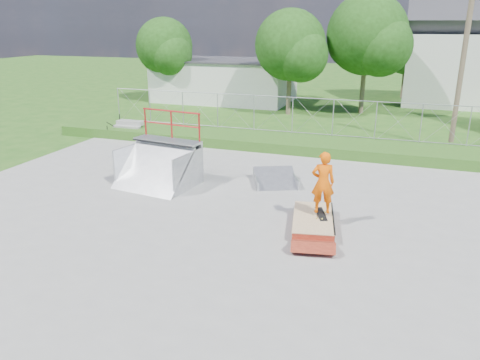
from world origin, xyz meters
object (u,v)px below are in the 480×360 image
object	(u,v)px
flat_bank_ramp	(275,179)
skater	(323,185)
grind_box	(313,222)
quarter_pipe	(155,152)

from	to	relation	value
flat_bank_ramp	skater	bearing A→B (deg)	-78.35
grind_box	flat_bank_ramp	xyz separation A→B (m)	(-2.06, 3.36, 0.05)
flat_bank_ramp	skater	xyz separation A→B (m)	(2.26, -3.21, 1.09)
grind_box	skater	xyz separation A→B (m)	(0.20, 0.15, 1.14)
flat_bank_ramp	grind_box	bearing A→B (deg)	-81.94
grind_box	skater	world-z (taller)	skater
skater	quarter_pipe	bearing A→B (deg)	-29.97
flat_bank_ramp	skater	distance (m)	4.07
quarter_pipe	skater	world-z (taller)	quarter_pipe
quarter_pipe	flat_bank_ramp	xyz separation A→B (m)	(4.10, 1.57, -1.09)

